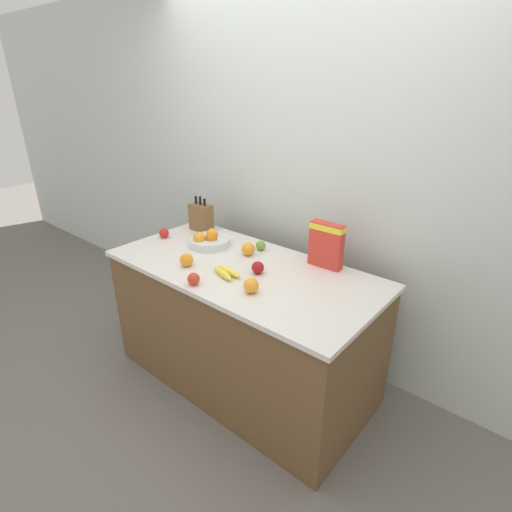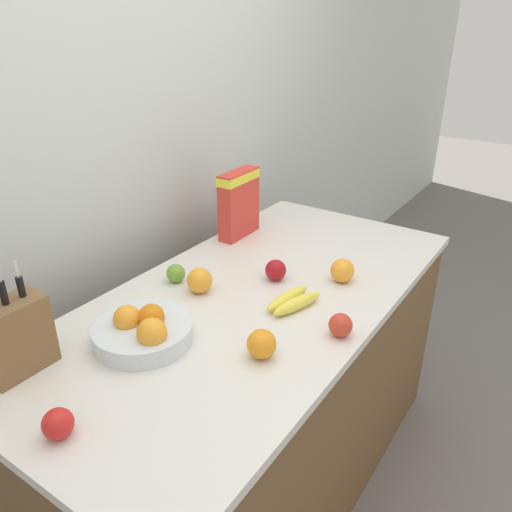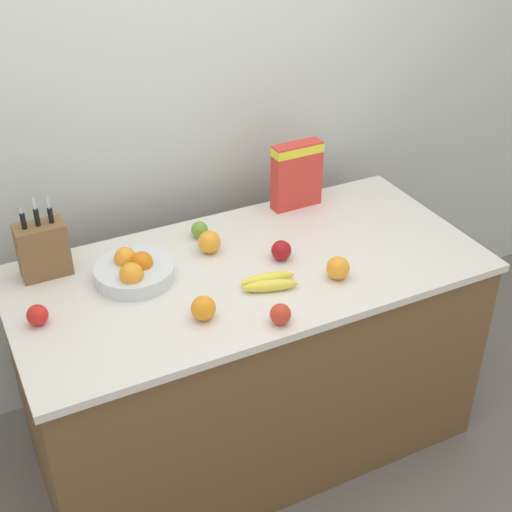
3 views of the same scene
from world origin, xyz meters
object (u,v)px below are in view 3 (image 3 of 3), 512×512
Objects in this scene: cereal_box at (297,172)px; apple_rear at (280,314)px; apple_near_bananas at (38,315)px; orange_front_center at (203,308)px; banana_bunch at (269,282)px; apple_front at (200,230)px; apple_leftmost at (281,250)px; fruit_bowl at (134,271)px; orange_front_right at (209,242)px; orange_front_left at (338,268)px; knife_block at (43,249)px.

cereal_box is 0.82m from apple_rear.
apple_near_bananas is at bearing -164.57° from cereal_box.
apple_near_bananas is 0.53m from orange_front_center.
apple_front is at bearing 101.33° from banana_bunch.
apple_near_bananas is 0.78m from apple_rear.
apple_leftmost is at bearing -53.38° from apple_front.
fruit_bowl is at bearing 16.51° from apple_near_bananas.
cereal_box is 3.23× the size of orange_front_right.
orange_front_left is (0.12, -0.20, 0.00)m from apple_leftmost.
apple_leftmost is (0.19, 0.34, 0.00)m from apple_rear.
orange_front_right is (-0.03, 0.50, 0.01)m from apple_rear.
knife_block is 1.04m from orange_front_left.
fruit_bowl is 3.38× the size of orange_front_left.
apple_leftmost is 0.23m from orange_front_left.
cereal_box is at bearing 57.21° from apple_rear.
apple_rear reaches higher than banana_bunch.
fruit_bowl is 0.54m from apple_leftmost.
orange_front_center is at bearing -141.00° from cereal_box.
orange_front_right reaches higher than orange_front_left.
apple_near_bananas is at bearing -166.62° from orange_front_right.
orange_front_right is at bearing 9.66° from fruit_bowl.
orange_front_right reaches higher than orange_front_center.
cereal_box is at bearing 16.40° from fruit_bowl.
orange_front_right is at bearing 143.00° from apple_leftmost.
knife_block reaches higher than orange_front_center.
orange_front_right is (-0.22, 0.16, 0.01)m from apple_leftmost.
apple_leftmost reaches higher than apple_rear.
orange_front_left reaches higher than apple_front.
orange_front_right is 1.03× the size of orange_front_left.
cereal_box reaches higher than orange_front_left.
apple_front is at bearing 22.12° from apple_near_bananas.
cereal_box is at bearing 40.00° from orange_front_center.
apple_near_bananas is 0.94× the size of apple_leftmost.
banana_bunch is at bearing -10.81° from apple_near_bananas.
orange_front_left is 1.02× the size of orange_front_center.
banana_bunch is 3.02× the size of apple_near_bananas.
apple_leftmost is at bearing 61.34° from apple_rear.
apple_near_bananas is (-1.14, -0.34, -0.12)m from cereal_box.
banana_bunch is at bearing 13.06° from orange_front_center.
apple_near_bananas and apple_rear have the same top height.
banana_bunch is at bearing 72.82° from apple_rear.
apple_leftmost is (0.53, -0.11, -0.00)m from fruit_bowl.
fruit_bowl is 1.33× the size of banana_bunch.
cereal_box is at bearing 53.47° from apple_leftmost.
orange_front_left is (0.34, -0.36, -0.00)m from orange_front_right.
orange_front_center is at bearing 147.95° from apple_rear.
apple_leftmost is 0.91× the size of orange_front_center.
orange_front_left reaches higher than banana_bunch.
cereal_box reaches higher than fruit_bowl.
fruit_bowl is at bearing -33.70° from knife_block.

